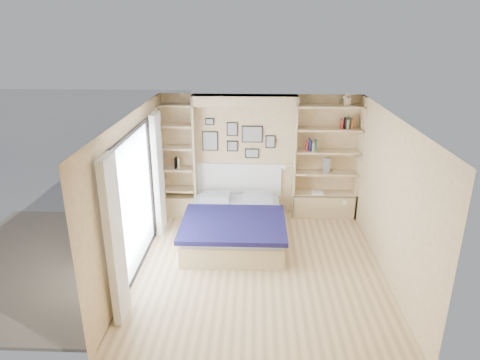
{
  "coord_description": "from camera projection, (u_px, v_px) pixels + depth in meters",
  "views": [
    {
      "loc": [
        -0.08,
        -6.13,
        3.8
      ],
      "look_at": [
        -0.34,
        0.9,
        1.2
      ],
      "focal_mm": 32.0,
      "sensor_mm": 36.0,
      "label": 1
    }
  ],
  "objects": [
    {
      "name": "room_shell",
      "position": [
        239.0,
        175.0,
        8.13
      ],
      "size": [
        4.5,
        4.5,
        4.5
      ],
      "color": "#E9CB8B",
      "rests_on": "ground"
    },
    {
      "name": "reading_lamps",
      "position": [
        244.0,
        166.0,
        8.56
      ],
      "size": [
        1.92,
        0.12,
        0.15
      ],
      "color": "silver",
      "rests_on": "ground"
    },
    {
      "name": "bed",
      "position": [
        234.0,
        225.0,
        7.9
      ],
      "size": [
        1.82,
        2.39,
        1.07
      ],
      "color": "beige",
      "rests_on": "ground"
    },
    {
      "name": "shelf_decor",
      "position": [
        313.0,
        138.0,
        8.38
      ],
      "size": [
        3.49,
        0.23,
        2.03
      ],
      "color": "#A51E1E",
      "rests_on": "ground"
    },
    {
      "name": "ground",
      "position": [
        259.0,
        267.0,
        7.06
      ],
      "size": [
        4.5,
        4.5,
        0.0
      ],
      "primitive_type": "plane",
      "color": "#DEBB86",
      "rests_on": "ground"
    },
    {
      "name": "deck_chair",
      "position": [
        98.0,
        228.0,
        7.53
      ],
      "size": [
        0.6,
        0.88,
        0.82
      ],
      "rotation": [
        0.0,
        0.0,
        0.15
      ],
      "color": "tan",
      "rests_on": "ground"
    },
    {
      "name": "photo_gallery",
      "position": [
        237.0,
        139.0,
        8.6
      ],
      "size": [
        1.48,
        0.02,
        0.82
      ],
      "color": "black",
      "rests_on": "ground"
    },
    {
      "name": "deck",
      "position": [
        45.0,
        263.0,
        7.19
      ],
      "size": [
        3.2,
        4.0,
        0.05
      ],
      "primitive_type": "cube",
      "color": "#6F6252",
      "rests_on": "ground"
    }
  ]
}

